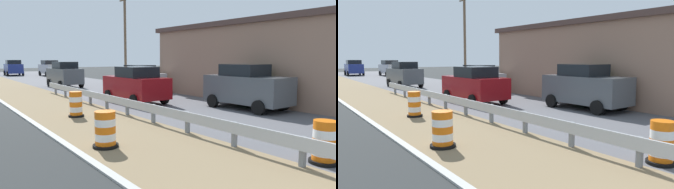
# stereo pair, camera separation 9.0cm
# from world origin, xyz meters

# --- Properties ---
(traffic_barrel_nearest) EXTENTS (0.65, 0.65, 1.02)m
(traffic_barrel_nearest) POSITION_xyz_m (3.03, 3.26, 0.46)
(traffic_barrel_nearest) COLOR orange
(traffic_barrel_nearest) RESTS_ON ground
(traffic_barrel_close) EXTENTS (0.71, 0.71, 1.00)m
(traffic_barrel_close) POSITION_xyz_m (-0.47, 7.51, 0.45)
(traffic_barrel_close) COLOR orange
(traffic_barrel_close) RESTS_ON ground
(traffic_barrel_mid) EXTENTS (0.64, 0.64, 1.06)m
(traffic_barrel_mid) POSITION_xyz_m (0.49, 12.37, 0.48)
(traffic_barrel_mid) COLOR orange
(traffic_barrel_mid) RESTS_ON ground
(car_lead_near_lane) EXTENTS (2.05, 4.22, 2.12)m
(car_lead_near_lane) POSITION_xyz_m (4.56, 26.02, 1.06)
(car_lead_near_lane) COLOR #4C5156
(car_lead_near_lane) RESTS_ON ground
(car_trailing_near_lane) EXTENTS (2.16, 4.65, 2.12)m
(car_trailing_near_lane) POSITION_xyz_m (8.40, 43.73, 1.06)
(car_trailing_near_lane) COLOR silver
(car_trailing_near_lane) RESTS_ON ground
(car_lead_far_lane) EXTENTS (2.27, 4.34, 2.14)m
(car_lead_far_lane) POSITION_xyz_m (4.61, 47.93, 1.07)
(car_lead_far_lane) COLOR navy
(car_lead_far_lane) RESTS_ON ground
(car_mid_far_lane) EXTENTS (2.10, 4.16, 2.15)m
(car_mid_far_lane) POSITION_xyz_m (7.82, 9.49, 1.07)
(car_mid_far_lane) COLOR #4C5156
(car_mid_far_lane) RESTS_ON ground
(car_trailing_far_lane) EXTENTS (2.11, 4.28, 1.97)m
(car_trailing_far_lane) POSITION_xyz_m (4.64, 14.50, 0.99)
(car_trailing_far_lane) COLOR maroon
(car_trailing_far_lane) RESTS_ON ground
(car_distant_a) EXTENTS (2.13, 4.37, 1.92)m
(car_distant_a) POSITION_xyz_m (7.97, 19.42, 0.96)
(car_distant_a) COLOR silver
(car_distant_a) RESTS_ON ground
(roadside_shop_near) EXTENTS (9.23, 15.50, 4.54)m
(roadside_shop_near) POSITION_xyz_m (13.54, 11.09, 2.28)
(roadside_shop_near) COLOR #93705B
(roadside_shop_near) RESTS_ON ground
(utility_pole_mid) EXTENTS (0.24, 1.80, 8.35)m
(utility_pole_mid) POSITION_xyz_m (10.50, 26.25, 4.33)
(utility_pole_mid) COLOR brown
(utility_pole_mid) RESTS_ON ground
(bush_roadside) EXTENTS (2.40, 2.40, 2.02)m
(bush_roadside) POSITION_xyz_m (8.62, 9.89, 1.01)
(bush_roadside) COLOR #1E4C23
(bush_roadside) RESTS_ON ground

